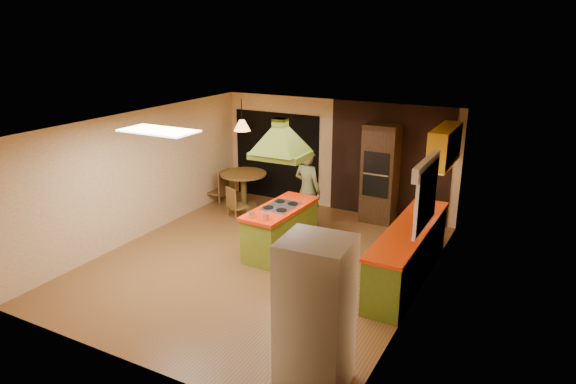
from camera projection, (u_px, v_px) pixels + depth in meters
The scene contains 21 objects.
ground at pixel (262, 262), 9.18m from camera, with size 6.50×6.50×0.00m, color brown.
room_walls at pixel (261, 196), 8.79m from camera, with size 5.50×6.50×6.50m.
ceiling_plane at pixel (260, 123), 8.41m from camera, with size 6.50×6.50×0.00m, color silver.
brick_panel at pixel (389, 162), 10.95m from camera, with size 2.64×0.03×2.50m, color #381E14.
nook_opening at pixel (277, 157), 12.24m from camera, with size 2.20×0.03×2.10m, color black.
right_counter at pixel (408, 253), 8.45m from camera, with size 0.62×3.05×0.92m.
upper_cabinets at pixel (445, 146), 9.28m from camera, with size 0.34×1.40×0.70m, color yellow.
window_right at pixel (427, 182), 7.76m from camera, with size 0.12×1.35×1.06m.
fluor_panel at pixel (159, 131), 7.89m from camera, with size 1.20×0.60×0.03m, color white.
kitchen_island at pixel (281, 229), 9.48m from camera, with size 0.79×1.78×0.89m.
range_hood at pixel (280, 133), 8.93m from camera, with size 0.97×0.70×0.79m.
man at pixel (307, 190), 10.41m from camera, with size 0.62×0.41×1.71m, color brown.
refrigerator at pixel (315, 316), 5.76m from camera, with size 0.76×0.72×1.85m, color white.
wall_oven at pixel (380, 174), 10.81m from camera, with size 0.70×0.60×2.11m.
dining_table at pixel (244, 183), 11.89m from camera, with size 1.06×1.06×0.79m.
chair_left at pixel (217, 186), 12.16m from camera, with size 0.44×0.44×0.80m, color brown, non-canonical shape.
chair_near at pixel (237, 201), 11.30m from camera, with size 0.37×0.37×0.67m, color brown, non-canonical shape.
pendant_lamp at pixel (242, 125), 11.47m from camera, with size 0.37×0.37×0.24m, color #FF9E3F.
canister_large at pixel (419, 207), 8.91m from camera, with size 0.14×0.14×0.20m, color #FEF0CC.
canister_medium at pixel (418, 209), 8.85m from camera, with size 0.14×0.14×0.20m, color beige.
canister_small at pixel (419, 208), 8.90m from camera, with size 0.13×0.13×0.17m, color beige.
Camera 1 is at (4.32, -7.15, 4.03)m, focal length 32.00 mm.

